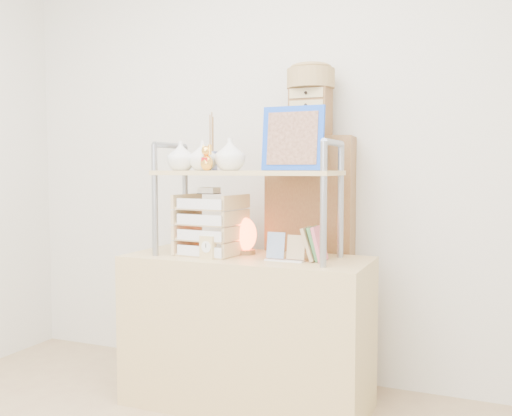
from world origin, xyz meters
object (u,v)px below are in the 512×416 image
(desk, at_px, (247,331))
(cabinet, at_px, (311,263))
(letter_tray, at_px, (210,228))
(salt_lamp, at_px, (245,236))

(desk, height_order, cabinet, cabinet)
(cabinet, relative_size, letter_tray, 3.99)
(desk, relative_size, salt_lamp, 6.52)
(cabinet, relative_size, salt_lamp, 7.34)
(desk, relative_size, cabinet, 0.89)
(desk, bearing_deg, salt_lamp, 118.83)
(salt_lamp, bearing_deg, cabinet, 49.31)
(desk, distance_m, cabinet, 0.52)
(desk, bearing_deg, cabinet, 60.05)
(cabinet, distance_m, letter_tray, 0.60)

